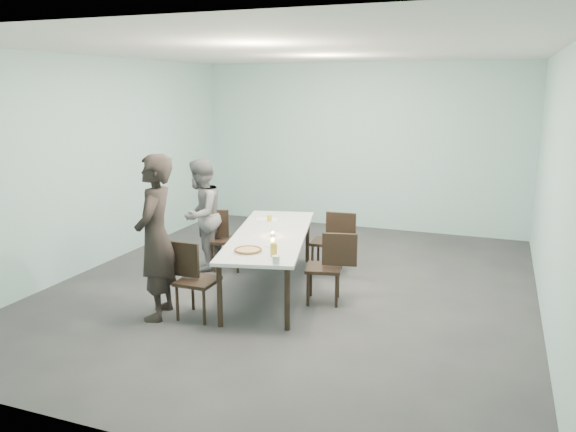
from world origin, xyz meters
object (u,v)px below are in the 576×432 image
(table, at_px, (270,238))
(chair_far_right, at_px, (333,238))
(pizza, at_px, (248,250))
(chair_near_right, at_px, (330,263))
(diner_far, at_px, (201,215))
(chair_far_left, at_px, (222,235))
(side_plate, at_px, (272,245))
(amber_tumbler, at_px, (269,218))
(chair_near_left, at_px, (191,274))
(tealight, at_px, (273,234))
(beer_glass, at_px, (274,250))
(diner_near, at_px, (156,238))
(water_tumbler, at_px, (276,260))

(table, xyz_separation_m, chair_far_right, (0.55, 0.97, -0.19))
(chair_far_right, height_order, pizza, chair_far_right)
(chair_near_right, xyz_separation_m, diner_far, (-2.09, 0.59, 0.30))
(chair_far_left, relative_size, diner_far, 0.54)
(side_plate, relative_size, amber_tumbler, 2.25)
(chair_near_left, xyz_separation_m, tealight, (0.58, 1.02, 0.27))
(pizza, height_order, amber_tumbler, amber_tumbler)
(table, relative_size, diner_far, 1.71)
(beer_glass, bearing_deg, amber_tumbler, 114.19)
(table, relative_size, amber_tumbler, 34.24)
(side_plate, bearing_deg, tealight, 111.23)
(chair_near_right, xyz_separation_m, chair_far_right, (-0.29, 1.12, 0.00))
(diner_near, bearing_deg, chair_near_left, 94.11)
(chair_far_left, distance_m, beer_glass, 2.02)
(chair_far_left, height_order, side_plate, chair_far_left)
(chair_near_left, distance_m, water_tumbler, 1.08)
(chair_near_right, distance_m, chair_far_right, 1.16)
(pizza, height_order, side_plate, pizza)
(water_tumbler, distance_m, amber_tumbler, 1.95)
(table, height_order, beer_glass, beer_glass)
(beer_glass, relative_size, tealight, 2.68)
(pizza, distance_m, amber_tumbler, 1.51)
(beer_glass, relative_size, amber_tumbler, 1.88)
(chair_far_left, distance_m, chair_far_right, 1.58)
(chair_far_right, xyz_separation_m, water_tumbler, (-0.01, -2.11, 0.29))
(table, bearing_deg, tealight, -54.27)
(table, height_order, water_tumbler, water_tumbler)
(table, bearing_deg, amber_tumbler, 113.45)
(pizza, xyz_separation_m, side_plate, (0.15, 0.33, -0.01))
(beer_glass, bearing_deg, side_plate, 114.95)
(diner_near, height_order, water_tumbler, diner_near)
(table, xyz_separation_m, beer_glass, (0.41, -0.90, 0.13))
(table, distance_m, chair_far_right, 1.13)
(table, distance_m, chair_near_left, 1.25)
(water_tumbler, xyz_separation_m, amber_tumbler, (-0.81, 1.77, -0.01))
(pizza, xyz_separation_m, beer_glass, (0.33, -0.05, 0.06))
(chair_far_left, relative_size, diner_near, 0.47)
(chair_near_right, height_order, amber_tumbler, chair_near_right)
(pizza, xyz_separation_m, water_tumbler, (0.46, -0.30, 0.03))
(pizza, distance_m, side_plate, 0.37)
(chair_near_left, height_order, side_plate, chair_near_left)
(chair_far_right, distance_m, pizza, 1.89)
(chair_far_right, distance_m, side_plate, 1.53)
(tealight, bearing_deg, beer_glass, -66.93)
(water_tumbler, bearing_deg, table, 115.26)
(diner_far, bearing_deg, table, 67.92)
(diner_near, bearing_deg, chair_far_left, 167.50)
(water_tumbler, distance_m, tealight, 1.14)
(chair_far_right, relative_size, diner_far, 0.54)
(diner_far, relative_size, side_plate, 8.89)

